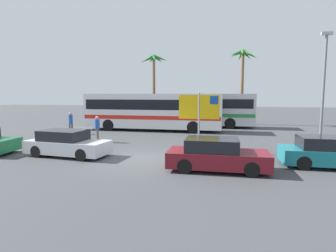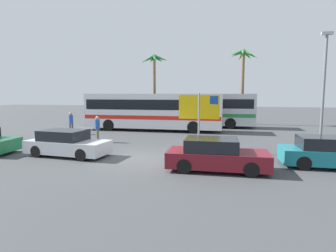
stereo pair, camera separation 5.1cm
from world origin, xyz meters
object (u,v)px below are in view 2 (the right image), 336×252
Objects in this scene: bus_front_coach at (153,110)px; car_teal at (329,153)px; car_silver at (67,144)px; pedestrian_by_bus at (97,127)px; bus_rear_coach at (192,108)px; pedestrian_near_sign at (71,121)px; ferry_sign at (200,109)px; car_maroon at (216,155)px.

car_teal is (10.59, -10.12, -1.15)m from bus_front_coach.
pedestrian_by_bus is at bearing 100.57° from car_silver.
car_teal is (7.67, -13.76, -1.15)m from bus_rear_coach.
bus_front_coach is 6.73× the size of pedestrian_near_sign.
ferry_sign reaches higher than bus_front_coach.
bus_front_coach is at bearing 58.41° from pedestrian_by_bus.
pedestrian_by_bus reaches higher than car_teal.
bus_rear_coach reaches higher than car_teal.
pedestrian_by_bus is at bearing 163.05° from car_teal.
ferry_sign is 4.10m from car_maroon.
car_teal is at bearing -18.79° from ferry_sign.
pedestrian_near_sign is at bearing -149.45° from bus_front_coach.
ferry_sign is 0.77× the size of car_maroon.
bus_rear_coach is 11.22m from pedestrian_by_bus.
pedestrian_near_sign is 4.79m from pedestrian_by_bus.
ferry_sign is at bearing -59.04° from bus_front_coach.
car_teal is at bearing -60.86° from bus_rear_coach.
bus_front_coach is 6.78m from pedestrian_near_sign.
bus_rear_coach is 2.91× the size of car_teal.
bus_rear_coach is 2.71× the size of car_silver.
pedestrian_by_bus is at bearing 19.48° from pedestrian_near_sign.
pedestrian_near_sign is (-4.14, 7.11, 0.40)m from car_silver.
bus_rear_coach is at bearing 99.78° from car_maroon.
pedestrian_near_sign is at bearing 127.90° from pedestrian_by_bus.
ferry_sign reaches higher than car_silver.
car_maroon is 14.26m from pedestrian_near_sign.
pedestrian_near_sign is (-11.67, 8.19, 0.40)m from car_maroon.
car_silver is at bearing -2.03° from pedestrian_near_sign.
car_silver is 4.18m from pedestrian_by_bus.
bus_rear_coach is at bearing 96.77° from pedestrian_near_sign.
pedestrian_by_bus is (-2.05, -6.39, -0.77)m from bus_front_coach.
pedestrian_by_bus is (-6.87, 1.64, -1.31)m from ferry_sign.
car_maroon is at bearing -2.88° from car_silver.
pedestrian_near_sign is (-10.63, 4.61, -1.29)m from ferry_sign.
bus_rear_coach is at bearing 100.36° from ferry_sign.
car_teal is 2.31× the size of pedestrian_near_sign.
bus_front_coach is 6.76m from pedestrian_by_bus.
bus_front_coach is 2.91× the size of car_teal.
ferry_sign is at bearing 159.61° from car_teal.
ferry_sign is at bearing 34.32° from pedestrian_near_sign.
car_silver is at bearing -107.93° from bus_rear_coach.
bus_front_coach and bus_rear_coach have the same top height.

